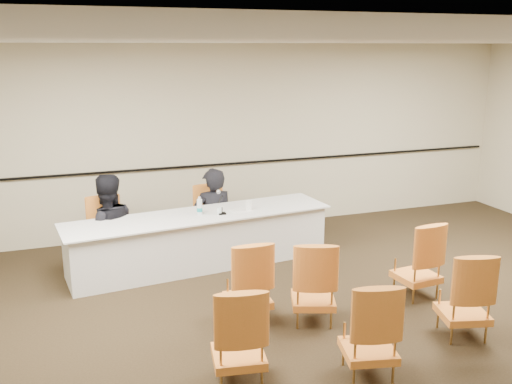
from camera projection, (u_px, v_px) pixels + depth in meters
floor at (348, 338)px, 5.94m from camera, size 10.00×10.00×0.00m
ceiling at (362, 41)px, 5.20m from camera, size 10.00×10.00×0.00m
wall_back at (233, 139)px, 9.22m from camera, size 10.00×0.04×3.00m
wall_rail at (234, 163)px, 9.29m from camera, size 9.80×0.04×0.03m
panel_table at (200, 240)px, 7.83m from camera, size 3.74×1.24×0.73m
panelist_main at (213, 225)px, 8.48m from camera, size 0.65×0.44×1.73m
panelist_main_chair at (213, 218)px, 8.46m from camera, size 0.55×0.55×0.95m
panelist_second at (108, 235)px, 7.81m from camera, size 0.90×0.73×1.72m
panelist_second_chair at (107, 233)px, 7.80m from camera, size 0.55×0.55×0.95m
papers at (240, 210)px, 7.93m from camera, size 0.32×0.25×0.00m
microphone at (222, 203)px, 7.71m from camera, size 0.11×0.22×0.31m
water_bottle at (200, 206)px, 7.70m from camera, size 0.10×0.10×0.25m
drinking_glass at (219, 211)px, 7.74m from camera, size 0.07×0.07×0.10m
coffee_cup at (249, 206)px, 7.93m from camera, size 0.11×0.11×0.13m
aud_chair_front_left at (248, 281)px, 6.20m from camera, size 0.51×0.51×0.95m
aud_chair_front_mid at (314, 281)px, 6.20m from camera, size 0.64×0.64×0.95m
aud_chair_front_right at (417, 259)px, 6.84m from camera, size 0.54×0.54×0.95m
aud_chair_back_left at (238, 333)px, 5.07m from camera, size 0.58×0.58×0.95m
aud_chair_back_mid at (369, 328)px, 5.16m from camera, size 0.60×0.60×0.95m
aud_chair_back_right at (464, 294)px, 5.88m from camera, size 0.61×0.61×0.95m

